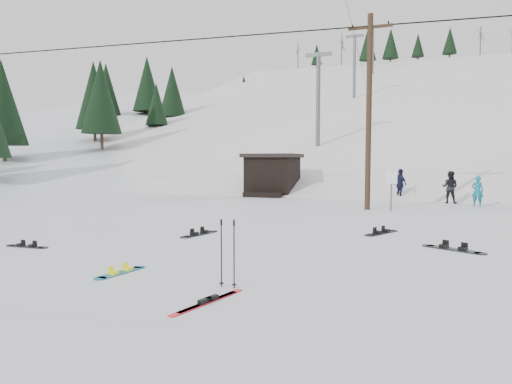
% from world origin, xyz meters
% --- Properties ---
extents(ground, '(200.00, 200.00, 0.00)m').
position_xyz_m(ground, '(0.00, 0.00, 0.00)').
color(ground, silver).
rests_on(ground, ground).
extents(ski_slope, '(60.00, 85.24, 65.97)m').
position_xyz_m(ski_slope, '(0.00, 55.00, -12.00)').
color(ski_slope, white).
rests_on(ski_slope, ground).
extents(ridge_left, '(47.54, 95.03, 58.38)m').
position_xyz_m(ridge_left, '(-36.00, 48.00, -11.00)').
color(ridge_left, silver).
rests_on(ridge_left, ground).
extents(treeline_left, '(20.00, 64.00, 10.00)m').
position_xyz_m(treeline_left, '(-34.00, 40.00, 0.00)').
color(treeline_left, black).
rests_on(treeline_left, ground).
extents(treeline_crest, '(50.00, 6.00, 10.00)m').
position_xyz_m(treeline_crest, '(0.00, 86.00, 0.00)').
color(treeline_crest, black).
rests_on(treeline_crest, ski_slope).
extents(utility_pole, '(2.00, 0.26, 9.00)m').
position_xyz_m(utility_pole, '(2.00, 14.00, 4.68)').
color(utility_pole, '#3A2819').
rests_on(utility_pole, ground).
extents(trail_sign, '(0.50, 0.09, 1.85)m').
position_xyz_m(trail_sign, '(3.10, 13.58, 1.27)').
color(trail_sign, '#595B60').
rests_on(trail_sign, ground).
extents(lift_hut, '(3.40, 4.10, 2.75)m').
position_xyz_m(lift_hut, '(-5.00, 20.94, 1.36)').
color(lift_hut, black).
rests_on(lift_hut, ground).
extents(lift_tower_near, '(2.20, 0.36, 8.00)m').
position_xyz_m(lift_tower_near, '(-4.00, 30.00, 7.86)').
color(lift_tower_near, '#595B60').
rests_on(lift_tower_near, ski_slope).
extents(lift_tower_mid, '(2.20, 0.36, 8.00)m').
position_xyz_m(lift_tower_mid, '(-4.00, 50.00, 14.36)').
color(lift_tower_mid, '#595B60').
rests_on(lift_tower_mid, ski_slope).
extents(lift_tower_far, '(2.20, 0.36, 8.00)m').
position_xyz_m(lift_tower_far, '(-4.00, 70.00, 20.86)').
color(lift_tower_far, '#595B60').
rests_on(lift_tower_far, ski_slope).
extents(hero_snowboard, '(0.42, 1.31, 0.09)m').
position_xyz_m(hero_snowboard, '(-1.30, -0.14, 0.02)').
color(hero_snowboard, '#176C96').
rests_on(hero_snowboard, ground).
extents(hero_skis, '(0.53, 1.68, 0.09)m').
position_xyz_m(hero_skis, '(1.26, -1.27, 0.03)').
color(hero_skis, red).
rests_on(hero_skis, ground).
extents(ski_poles, '(0.34, 0.09, 1.25)m').
position_xyz_m(ski_poles, '(1.19, -0.32, 0.64)').
color(ski_poles, black).
rests_on(ski_poles, ground).
extents(board_scatter_a, '(1.34, 0.29, 0.09)m').
position_xyz_m(board_scatter_a, '(-5.41, 1.34, 0.02)').
color(board_scatter_a, black).
rests_on(board_scatter_a, ground).
extents(board_scatter_b, '(0.60, 1.63, 0.12)m').
position_xyz_m(board_scatter_b, '(-2.03, 4.76, 0.03)').
color(board_scatter_b, black).
rests_on(board_scatter_b, ground).
extents(board_scatter_d, '(1.52, 0.97, 0.12)m').
position_xyz_m(board_scatter_d, '(5.25, 4.87, 0.03)').
color(board_scatter_d, black).
rests_on(board_scatter_d, ground).
extents(board_scatter_f, '(0.92, 1.53, 0.12)m').
position_xyz_m(board_scatter_f, '(3.27, 6.98, 0.03)').
color(board_scatter_f, black).
rests_on(board_scatter_f, ground).
extents(skier_teal, '(0.59, 0.42, 1.52)m').
position_xyz_m(skier_teal, '(7.00, 17.44, 0.76)').
color(skier_teal, '#0D6C85').
rests_on(skier_teal, ground).
extents(skier_dark, '(1.00, 0.87, 1.74)m').
position_xyz_m(skier_dark, '(5.78, 18.65, 0.87)').
color(skier_dark, black).
rests_on(skier_dark, ground).
extents(skier_navy, '(1.02, 1.11, 1.82)m').
position_xyz_m(skier_navy, '(3.18, 19.98, 0.91)').
color(skier_navy, '#151736').
rests_on(skier_navy, ground).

